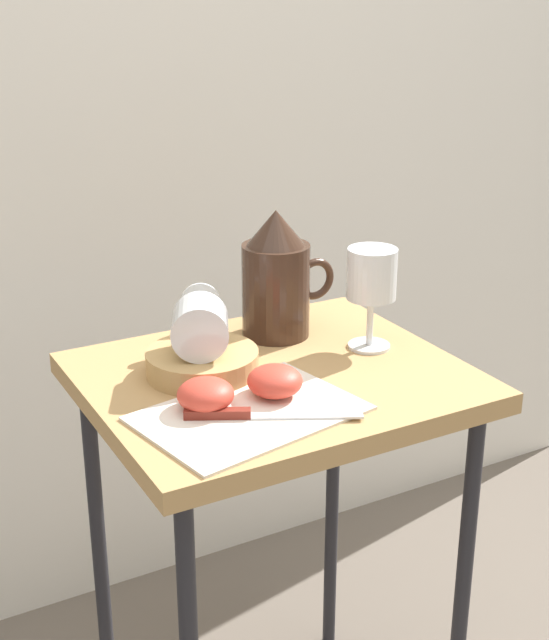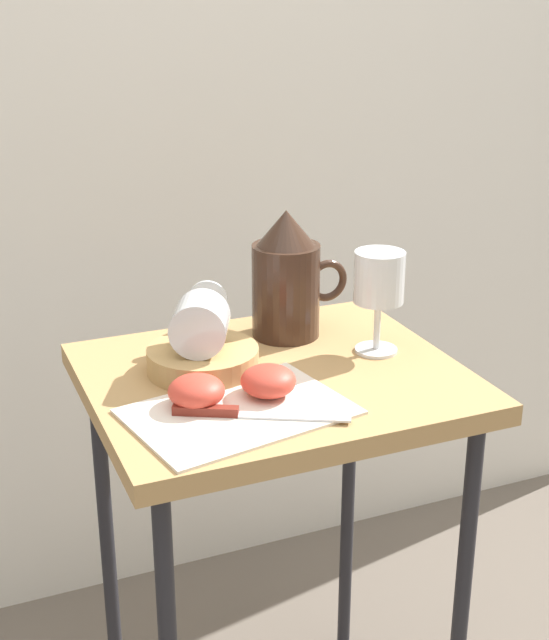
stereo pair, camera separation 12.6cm
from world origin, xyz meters
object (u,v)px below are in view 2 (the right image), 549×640
at_px(wine_glass_upright, 379,283).
at_px(apple_half_right, 268,381).
at_px(pitcher, 287,286).
at_px(apple_half_left, 196,391).
at_px(knife, 234,413).
at_px(table, 274,422).
at_px(wine_glass_tipped_near, 200,323).
at_px(basket_tray, 203,359).

xyz_separation_m(wine_glass_upright, apple_half_right, (-0.21, -0.08, -0.08)).
bearing_deg(pitcher, apple_half_right, -119.46).
bearing_deg(apple_half_left, pitcher, 42.36).
bearing_deg(knife, table, 47.73).
bearing_deg(apple_half_left, wine_glass_tipped_near, 68.46).
bearing_deg(wine_glass_tipped_near, pitcher, 26.60).
distance_m(wine_glass_tipped_near, apple_half_right, 0.14).
bearing_deg(wine_glass_upright, apple_half_left, -165.85).
xyz_separation_m(pitcher, wine_glass_upright, (0.10, -0.11, 0.03)).
relative_size(pitcher, knife, 0.96).
height_order(table, knife, knife).
bearing_deg(apple_half_right, pitcher, 60.54).
height_order(pitcher, apple_half_right, pitcher).
distance_m(table, basket_tray, 0.14).
height_order(apple_half_right, knife, apple_half_right).
height_order(pitcher, apple_half_left, pitcher).
relative_size(pitcher, wine_glass_tipped_near, 1.28).
height_order(wine_glass_tipped_near, apple_half_right, wine_glass_tipped_near).
bearing_deg(basket_tray, apple_half_right, -65.79).
relative_size(wine_glass_tipped_near, apple_half_right, 2.11).
bearing_deg(table, pitcher, 59.97).
bearing_deg(table, knife, -132.27).
relative_size(basket_tray, knife, 0.76).
height_order(wine_glass_upright, wine_glass_tipped_near, wine_glass_upright).
distance_m(wine_glass_upright, apple_half_right, 0.24).
bearing_deg(apple_half_left, basket_tray, 67.54).
height_order(table, wine_glass_upright, wine_glass_upright).
distance_m(wine_glass_upright, knife, 0.32).
relative_size(apple_half_right, knife, 0.36).
xyz_separation_m(wine_glass_upright, knife, (-0.27, -0.13, -0.10)).
distance_m(apple_half_left, apple_half_right, 0.10).
bearing_deg(basket_tray, apple_half_left, -112.46).
bearing_deg(table, wine_glass_upright, 4.08).
xyz_separation_m(table, basket_tray, (-0.09, 0.04, 0.10)).
height_order(wine_glass_upright, apple_half_right, wine_glass_upright).
bearing_deg(wine_glass_upright, table, -175.92).
bearing_deg(knife, apple_half_left, 126.32).
bearing_deg(pitcher, basket_tray, -153.61).
height_order(basket_tray, knife, basket_tray).
distance_m(pitcher, wine_glass_upright, 0.15).
relative_size(table, pitcher, 3.51).
height_order(pitcher, knife, pitcher).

